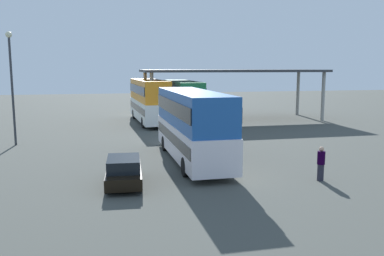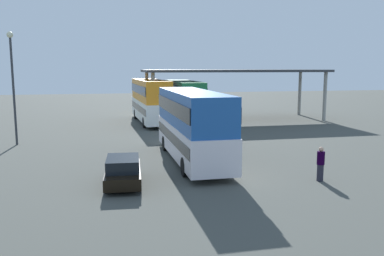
% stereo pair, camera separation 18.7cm
% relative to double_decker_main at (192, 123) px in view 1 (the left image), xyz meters
% --- Properties ---
extents(ground_plane, '(140.00, 140.00, 0.00)m').
position_rel_double_decker_main_xyz_m(ground_plane, '(0.83, -3.75, -2.30)').
color(ground_plane, '#434741').
extents(double_decker_main, '(2.61, 10.74, 4.19)m').
position_rel_double_decker_main_xyz_m(double_decker_main, '(0.00, 0.00, 0.00)').
color(double_decker_main, silver).
rests_on(double_decker_main, ground_plane).
extents(parked_hatchback, '(1.90, 4.18, 1.35)m').
position_rel_double_decker_main_xyz_m(parked_hatchback, '(-4.26, -4.15, -1.62)').
color(parked_hatchback, black).
rests_on(parked_hatchback, ground_plane).
extents(double_decker_near_canopy, '(3.00, 11.59, 4.35)m').
position_rel_double_decker_main_xyz_m(double_decker_near_canopy, '(-0.54, 17.77, 0.08)').
color(double_decker_near_canopy, white).
rests_on(double_decker_near_canopy, ground_plane).
extents(double_decker_mid_row, '(2.52, 10.03, 4.22)m').
position_rel_double_decker_main_xyz_m(double_decker_mid_row, '(2.87, 16.94, 0.01)').
color(double_decker_mid_row, silver).
rests_on(double_decker_mid_row, ground_plane).
extents(depot_canopy, '(19.29, 6.86, 5.35)m').
position_rel_double_decker_main_xyz_m(depot_canopy, '(8.46, 17.91, 2.73)').
color(depot_canopy, '#33353A').
rests_on(depot_canopy, ground_plane).
extents(lamppost_tall, '(0.44, 0.44, 8.05)m').
position_rel_double_decker_main_xyz_m(lamppost_tall, '(-11.39, 7.66, 2.75)').
color(lamppost_tall, '#33353A').
rests_on(lamppost_tall, ground_plane).
extents(pedestrian_waiting, '(0.38, 0.38, 1.71)m').
position_rel_double_decker_main_xyz_m(pedestrian_waiting, '(5.29, -5.56, -1.44)').
color(pedestrian_waiting, '#262633').
rests_on(pedestrian_waiting, ground_plane).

